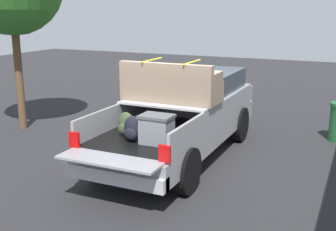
# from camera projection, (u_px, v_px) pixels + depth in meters

# --- Properties ---
(ground_plane) EXTENTS (40.00, 40.00, 0.00)m
(ground_plane) POSITION_uv_depth(u_px,v_px,m) (179.00, 157.00, 9.68)
(ground_plane) COLOR #262628
(pickup_truck) EXTENTS (6.05, 2.06, 2.23)m
(pickup_truck) POSITION_uv_depth(u_px,v_px,m) (186.00, 112.00, 9.76)
(pickup_truck) COLOR gray
(pickup_truck) RESTS_ON ground_plane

